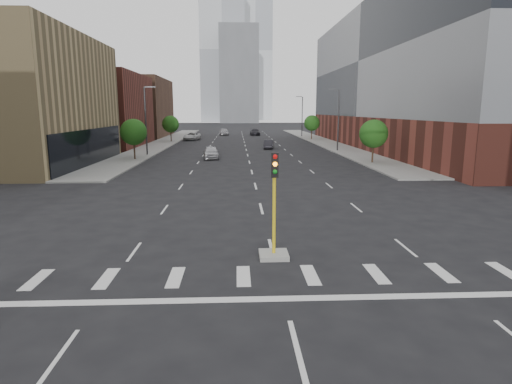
{
  "coord_description": "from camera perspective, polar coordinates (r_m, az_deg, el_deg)",
  "views": [
    {
      "loc": [
        -1.52,
        -7.97,
        6.05
      ],
      "look_at": [
        -0.67,
        10.48,
        2.5
      ],
      "focal_mm": 30.0,
      "sensor_mm": 36.0,
      "label": 1
    }
  ],
  "objects": [
    {
      "name": "sidewalk_left_far",
      "position": [
        83.28,
        -12.02,
        6.54
      ],
      "size": [
        5.0,
        92.0,
        0.15
      ],
      "primitive_type": "cube",
      "color": "gray",
      "rests_on": "ground"
    },
    {
      "name": "sidewalk_right_far",
      "position": [
        83.83,
        8.8,
        6.68
      ],
      "size": [
        5.0,
        92.0,
        0.15
      ],
      "primitive_type": "cube",
      "color": "gray",
      "rests_on": "ground"
    },
    {
      "name": "building_left_far_a",
      "position": [
        78.39,
        -22.35,
        10.05
      ],
      "size": [
        20.0,
        22.0,
        12.0
      ],
      "primitive_type": "cube",
      "color": "brown",
      "rests_on": "ground"
    },
    {
      "name": "building_left_far_b",
      "position": [
        103.29,
        -17.51,
        10.65
      ],
      "size": [
        20.0,
        24.0,
        13.0
      ],
      "primitive_type": "cube",
      "color": "brown",
      "rests_on": "ground"
    },
    {
      "name": "building_right_main",
      "position": [
        74.87,
        22.54,
        13.88
      ],
      "size": [
        24.0,
        70.0,
        22.0
      ],
      "color": "brown",
      "rests_on": "ground"
    },
    {
      "name": "tower_left",
      "position": [
        229.89,
        -4.45,
        18.1
      ],
      "size": [
        22.0,
        22.0,
        70.0
      ],
      "primitive_type": "cube",
      "color": "#B2B7BC",
      "rests_on": "ground"
    },
    {
      "name": "tower_right",
      "position": [
        270.35,
        -0.18,
        18.11
      ],
      "size": [
        20.0,
        20.0,
        80.0
      ],
      "primitive_type": "cube",
      "color": "#B2B7BC",
      "rests_on": "ground"
    },
    {
      "name": "tower_mid",
      "position": [
        208.58,
        -2.29,
        15.27
      ],
      "size": [
        18.0,
        18.0,
        44.0
      ],
      "primitive_type": "cube",
      "color": "slate",
      "rests_on": "ground"
    },
    {
      "name": "median_traffic_signal",
      "position": [
        17.74,
        2.41,
        -5.76
      ],
      "size": [
        1.2,
        1.2,
        4.4
      ],
      "color": "#999993",
      "rests_on": "ground"
    },
    {
      "name": "streetlight_right_a",
      "position": [
        64.72,
        10.86,
        9.78
      ],
      "size": [
        1.6,
        0.22,
        9.07
      ],
      "color": "#2D2D30",
      "rests_on": "ground"
    },
    {
      "name": "streetlight_right_b",
      "position": [
        99.1,
        6.13,
        10.23
      ],
      "size": [
        1.6,
        0.22,
        9.07
      ],
      "color": "#2D2D30",
      "rests_on": "ground"
    },
    {
      "name": "streetlight_left",
      "position": [
        59.18,
        -14.43,
        9.55
      ],
      "size": [
        1.6,
        0.22,
        9.07
      ],
      "color": "#2D2D30",
      "rests_on": "ground"
    },
    {
      "name": "tree_left_near",
      "position": [
        54.48,
        -16.02,
        7.68
      ],
      "size": [
        3.2,
        3.2,
        4.85
      ],
      "color": "#382619",
      "rests_on": "ground"
    },
    {
      "name": "tree_left_far",
      "position": [
        83.94,
        -11.32,
        8.87
      ],
      "size": [
        3.2,
        3.2,
        4.85
      ],
      "color": "#382619",
      "rests_on": "ground"
    },
    {
      "name": "tree_right_near",
      "position": [
        50.48,
        15.41,
        7.49
      ],
      "size": [
        3.2,
        3.2,
        4.85
      ],
      "color": "#382619",
      "rests_on": "ground"
    },
    {
      "name": "tree_right_far",
      "position": [
        89.36,
        7.46,
        9.1
      ],
      "size": [
        3.2,
        3.2,
        4.85
      ],
      "color": "#382619",
      "rests_on": "ground"
    },
    {
      "name": "car_near_left",
      "position": [
        54.33,
        -6.03,
        5.28
      ],
      "size": [
        2.28,
        4.81,
        1.59
      ],
      "primitive_type": "imported",
      "rotation": [
        0.0,
        0.0,
        0.09
      ],
      "color": "#ADAEB2",
      "rests_on": "ground"
    },
    {
      "name": "car_mid_right",
      "position": [
        68.1,
        1.7,
        6.37
      ],
      "size": [
        1.9,
        4.31,
        1.37
      ],
      "primitive_type": "imported",
      "rotation": [
        0.0,
        0.0,
        -0.11
      ],
      "color": "black",
      "rests_on": "ground"
    },
    {
      "name": "car_far_left",
      "position": [
        88.32,
        -8.54,
        7.37
      ],
      "size": [
        3.41,
        6.13,
        1.62
      ],
      "primitive_type": "imported",
      "rotation": [
        0.0,
        0.0,
        -0.13
      ],
      "color": "silver",
      "rests_on": "ground"
    },
    {
      "name": "car_deep_right",
      "position": [
        103.85,
        -0.15,
        7.99
      ],
      "size": [
        2.34,
        5.51,
        1.59
      ],
      "primitive_type": "imported",
      "rotation": [
        0.0,
        0.0,
        0.02
      ],
      "color": "black",
      "rests_on": "ground"
    },
    {
      "name": "car_distant",
      "position": [
        105.08,
        -4.3,
        8.02
      ],
      "size": [
        2.49,
        5.13,
        1.69
      ],
      "primitive_type": "imported",
      "rotation": [
        0.0,
        0.0,
        0.1
      ],
      "color": "#9D9DA1",
      "rests_on": "ground"
    }
  ]
}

